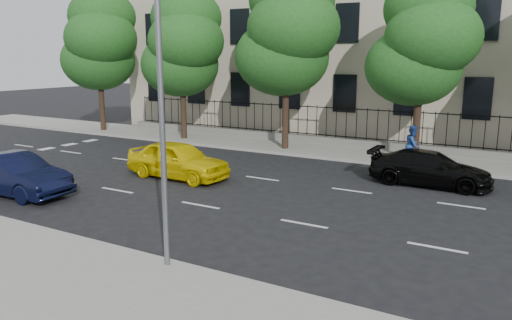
# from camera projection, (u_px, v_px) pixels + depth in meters

# --- Properties ---
(ground) EXTENTS (120.00, 120.00, 0.00)m
(ground) POSITION_uv_depth(u_px,v_px,m) (153.00, 226.00, 15.46)
(ground) COLOR black
(ground) RESTS_ON ground
(near_sidewalk) EXTENTS (60.00, 4.00, 0.15)m
(near_sidewalk) POSITION_uv_depth(u_px,v_px,m) (41.00, 271.00, 12.05)
(near_sidewalk) COLOR gray
(near_sidewalk) RESTS_ON ground
(far_sidewalk) EXTENTS (60.00, 4.00, 0.15)m
(far_sidewalk) POSITION_uv_depth(u_px,v_px,m) (324.00, 150.00, 27.34)
(far_sidewalk) COLOR gray
(far_sidewalk) RESTS_ON ground
(lane_markings) EXTENTS (49.60, 4.62, 0.01)m
(lane_markings) POSITION_uv_depth(u_px,v_px,m) (234.00, 190.00, 19.49)
(lane_markings) COLOR silver
(lane_markings) RESTS_ON ground
(crosswalk) EXTENTS (0.50, 12.10, 0.01)m
(crosswalk) POSITION_uv_depth(u_px,v_px,m) (7.00, 156.00, 26.17)
(crosswalk) COLOR silver
(crosswalk) RESTS_ON ground
(iron_fence) EXTENTS (30.00, 0.50, 2.20)m
(iron_fence) POSITION_uv_depth(u_px,v_px,m) (336.00, 136.00, 28.66)
(iron_fence) COLOR slate
(iron_fence) RESTS_ON far_sidewalk
(street_light) EXTENTS (0.25, 3.32, 8.05)m
(street_light) POSITION_uv_depth(u_px,v_px,m) (174.00, 57.00, 11.69)
(street_light) COLOR slate
(street_light) RESTS_ON near_sidewalk
(tree_a) EXTENTS (5.71, 5.31, 9.39)m
(tree_a) POSITION_uv_depth(u_px,v_px,m) (100.00, 41.00, 33.31)
(tree_a) COLOR #382619
(tree_a) RESTS_ON far_sidewalk
(tree_b) EXTENTS (5.53, 5.12, 8.97)m
(tree_b) POSITION_uv_depth(u_px,v_px,m) (184.00, 44.00, 29.97)
(tree_b) COLOR #382619
(tree_b) RESTS_ON far_sidewalk
(tree_c) EXTENTS (5.89, 5.50, 9.80)m
(tree_c) POSITION_uv_depth(u_px,v_px,m) (288.00, 32.00, 26.45)
(tree_c) COLOR #382619
(tree_c) RESTS_ON far_sidewalk
(tree_d) EXTENTS (5.34, 4.94, 8.84)m
(tree_d) POSITION_uv_depth(u_px,v_px,m) (424.00, 41.00, 23.16)
(tree_d) COLOR #382619
(tree_d) RESTS_ON far_sidewalk
(yellow_taxi) EXTENTS (4.78, 2.10, 1.60)m
(yellow_taxi) POSITION_uv_depth(u_px,v_px,m) (178.00, 160.00, 21.38)
(yellow_taxi) COLOR yellow
(yellow_taxi) RESTS_ON ground
(navy_sedan) EXTENTS (4.82, 1.81, 1.57)m
(navy_sedan) POSITION_uv_depth(u_px,v_px,m) (14.00, 175.00, 18.74)
(navy_sedan) COLOR black
(navy_sedan) RESTS_ON ground
(black_sedan) EXTENTS (4.83, 1.97, 1.40)m
(black_sedan) POSITION_uv_depth(u_px,v_px,m) (430.00, 168.00, 20.17)
(black_sedan) COLOR black
(black_sedan) RESTS_ON ground
(pedestrian_far) EXTENTS (0.74, 0.93, 1.85)m
(pedestrian_far) POSITION_uv_depth(u_px,v_px,m) (413.00, 145.00, 23.31)
(pedestrian_far) COLOR navy
(pedestrian_far) RESTS_ON far_sidewalk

